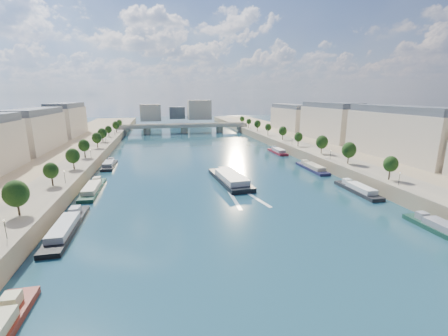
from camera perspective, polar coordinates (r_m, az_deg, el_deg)
name	(u,v)px	position (r m, az deg, el deg)	size (l,w,h in m)	color
ground	(209,168)	(138.63, -2.90, -0.09)	(700.00, 700.00, 0.00)	#0C2D36
quay_left	(36,171)	(145.43, -32.15, -0.55)	(44.00, 520.00, 5.00)	#9E8460
quay_right	(348,157)	(165.33, 22.55, 2.03)	(44.00, 520.00, 5.00)	#9E8460
pave_left	(75,164)	(140.39, -26.54, 0.75)	(14.00, 520.00, 0.10)	gray
pave_right	(322,153)	(156.86, 18.11, 2.77)	(14.00, 520.00, 0.10)	gray
trees_left	(80,150)	(140.81, -25.80, 3.12)	(4.80, 268.80, 8.26)	#382B1E
trees_right	(309,139)	(163.63, 15.90, 5.29)	(4.80, 268.80, 8.26)	#382B1E
lamps_left	(80,162)	(129.25, -25.79, 1.05)	(0.36, 200.36, 4.28)	black
lamps_right	(309,146)	(158.51, 15.88, 4.04)	(0.36, 200.36, 4.28)	black
buildings_left	(9,135)	(159.06, -35.78, 5.15)	(16.00, 226.00, 23.20)	#C7B299
buildings_right	(359,126)	(180.56, 24.25, 7.27)	(16.00, 226.00, 23.20)	#C7B299
skyline	(180,111)	(353.73, -8.30, 10.66)	(79.00, 42.00, 22.00)	#C7B299
bridge	(184,127)	(269.32, -7.60, 7.69)	(112.00, 12.00, 8.15)	#C1B79E
tour_barge	(230,179)	(116.84, 1.17, -2.07)	(11.82, 32.53, 4.32)	black
wake	(241,195)	(101.98, 3.31, -5.24)	(10.74, 26.03, 0.04)	silver
moored_barges_left	(64,231)	(84.36, -28.13, -10.52)	(5.00, 160.99, 3.60)	#1D2440
moored_barges_right	(359,190)	(114.76, 24.27, -3.86)	(5.00, 166.69, 3.60)	black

